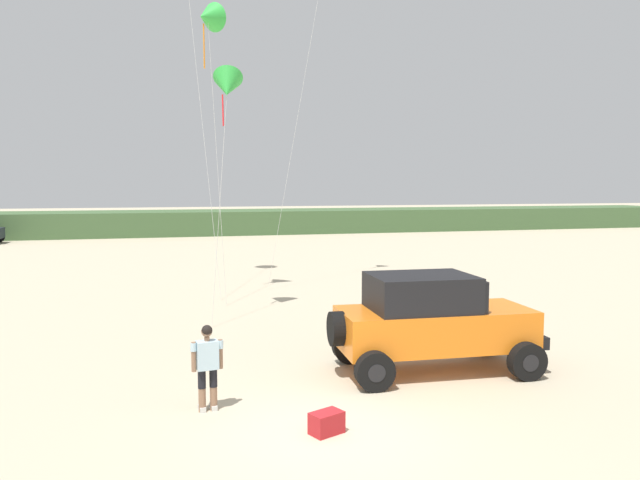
# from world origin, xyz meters

# --- Properties ---
(ground_plane) EXTENTS (220.00, 220.00, 0.00)m
(ground_plane) POSITION_xyz_m (0.00, 0.00, 0.00)
(ground_plane) COLOR #C1B293
(dune_ridge) EXTENTS (90.00, 6.61, 2.01)m
(dune_ridge) POSITION_xyz_m (2.52, 44.65, 1.01)
(dune_ridge) COLOR #426038
(dune_ridge) RESTS_ON ground_plane
(jeep) EXTENTS (4.91, 2.57, 2.26)m
(jeep) POSITION_xyz_m (3.19, 2.83, 1.20)
(jeep) COLOR orange
(jeep) RESTS_ON ground_plane
(person_watching) EXTENTS (0.62, 0.35, 1.67)m
(person_watching) POSITION_xyz_m (-2.00, 1.61, 0.94)
(person_watching) COLOR #8C664C
(person_watching) RESTS_ON ground_plane
(cooler_box) EXTENTS (0.66, 0.56, 0.38)m
(cooler_box) POSITION_xyz_m (-0.09, 0.01, 0.19)
(cooler_box) COLOR #B21E23
(cooler_box) RESTS_ON ground_plane
(kite_black_sled) EXTENTS (1.39, 2.36, 11.00)m
(kite_black_sled) POSITION_xyz_m (-0.94, 13.40, 10.39)
(kite_black_sled) COLOR green
(kite_black_sled) RESTS_ON ground_plane
(kite_orange_streamer) EXTENTS (1.42, 2.17, 8.08)m
(kite_orange_streamer) POSITION_xyz_m (-0.64, 9.92, 7.40)
(kite_orange_streamer) COLOR green
(kite_orange_streamer) RESTS_ON ground_plane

